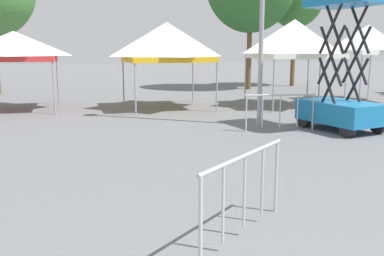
{
  "coord_description": "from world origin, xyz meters",
  "views": [
    {
      "loc": [
        -1.23,
        -1.05,
        2.34
      ],
      "look_at": [
        0.43,
        4.3,
        1.3
      ],
      "focal_mm": 39.86,
      "sensor_mm": 36.0,
      "label": 1
    }
  ],
  "objects_px": {
    "canopy_tent_right_of_center": "(14,46)",
    "crowd_barrier_near_person": "(245,179)",
    "canopy_tent_behind_left": "(167,42)",
    "canopy_tent_behind_right": "(368,40)",
    "canopy_tent_behind_center": "(294,39)",
    "scissor_lift": "(342,87)",
    "crowd_barrier_mid_lot": "(280,105)"
  },
  "relations": [
    {
      "from": "canopy_tent_behind_left",
      "to": "crowd_barrier_near_person",
      "type": "xyz_separation_m",
      "value": [
        -1.96,
        -11.92,
        -1.86
      ]
    },
    {
      "from": "canopy_tent_behind_right",
      "to": "crowd_barrier_mid_lot",
      "type": "distance_m",
      "value": 9.1
    },
    {
      "from": "canopy_tent_behind_left",
      "to": "scissor_lift",
      "type": "xyz_separation_m",
      "value": [
        3.66,
        -6.13,
        -1.35
      ]
    },
    {
      "from": "scissor_lift",
      "to": "canopy_tent_behind_left",
      "type": "bearing_deg",
      "value": 120.84
    },
    {
      "from": "scissor_lift",
      "to": "crowd_barrier_near_person",
      "type": "distance_m",
      "value": 8.08
    },
    {
      "from": "canopy_tent_behind_center",
      "to": "crowd_barrier_mid_lot",
      "type": "relative_size",
      "value": 1.7
    },
    {
      "from": "canopy_tent_behind_center",
      "to": "canopy_tent_right_of_center",
      "type": "bearing_deg",
      "value": 169.55
    },
    {
      "from": "canopy_tent_behind_left",
      "to": "canopy_tent_behind_right",
      "type": "height_order",
      "value": "canopy_tent_behind_right"
    },
    {
      "from": "canopy_tent_behind_right",
      "to": "crowd_barrier_mid_lot",
      "type": "xyz_separation_m",
      "value": [
        -7.15,
        -5.26,
        -2.0
      ]
    },
    {
      "from": "canopy_tent_right_of_center",
      "to": "canopy_tent_behind_right",
      "type": "relative_size",
      "value": 0.92
    },
    {
      "from": "canopy_tent_behind_center",
      "to": "canopy_tent_behind_left",
      "type": "bearing_deg",
      "value": 169.69
    },
    {
      "from": "canopy_tent_behind_left",
      "to": "canopy_tent_behind_right",
      "type": "xyz_separation_m",
      "value": [
        9.06,
        -0.49,
        0.14
      ]
    },
    {
      "from": "canopy_tent_behind_center",
      "to": "crowd_barrier_mid_lot",
      "type": "distance_m",
      "value": 6.12
    },
    {
      "from": "crowd_barrier_mid_lot",
      "to": "canopy_tent_right_of_center",
      "type": "bearing_deg",
      "value": 138.08
    },
    {
      "from": "canopy_tent_right_of_center",
      "to": "canopy_tent_behind_center",
      "type": "relative_size",
      "value": 0.89
    },
    {
      "from": "scissor_lift",
      "to": "crowd_barrier_mid_lot",
      "type": "xyz_separation_m",
      "value": [
        -1.75,
        0.38,
        -0.5
      ]
    },
    {
      "from": "scissor_lift",
      "to": "crowd_barrier_near_person",
      "type": "relative_size",
      "value": 2.51
    },
    {
      "from": "canopy_tent_behind_center",
      "to": "crowd_barrier_mid_lot",
      "type": "xyz_separation_m",
      "value": [
        -3.19,
        -4.83,
        -1.99
      ]
    },
    {
      "from": "canopy_tent_behind_center",
      "to": "crowd_barrier_near_person",
      "type": "xyz_separation_m",
      "value": [
        -7.06,
        -10.99,
        -1.99
      ]
    },
    {
      "from": "canopy_tent_right_of_center",
      "to": "canopy_tent_behind_right",
      "type": "distance_m",
      "value": 14.83
    },
    {
      "from": "canopy_tent_right_of_center",
      "to": "scissor_lift",
      "type": "height_order",
      "value": "scissor_lift"
    },
    {
      "from": "crowd_barrier_near_person",
      "to": "scissor_lift",
      "type": "bearing_deg",
      "value": 45.81
    },
    {
      "from": "canopy_tent_behind_center",
      "to": "scissor_lift",
      "type": "relative_size",
      "value": 0.84
    },
    {
      "from": "canopy_tent_right_of_center",
      "to": "canopy_tent_behind_left",
      "type": "relative_size",
      "value": 0.93
    },
    {
      "from": "scissor_lift",
      "to": "crowd_barrier_near_person",
      "type": "bearing_deg",
      "value": -134.19
    },
    {
      "from": "canopy_tent_right_of_center",
      "to": "crowd_barrier_near_person",
      "type": "height_order",
      "value": "canopy_tent_right_of_center"
    },
    {
      "from": "crowd_barrier_near_person",
      "to": "canopy_tent_behind_center",
      "type": "bearing_deg",
      "value": 57.28
    },
    {
      "from": "canopy_tent_right_of_center",
      "to": "scissor_lift",
      "type": "distance_m",
      "value": 11.85
    },
    {
      "from": "canopy_tent_right_of_center",
      "to": "canopy_tent_behind_left",
      "type": "bearing_deg",
      "value": -10.57
    },
    {
      "from": "canopy_tent_right_of_center",
      "to": "canopy_tent_behind_left",
      "type": "distance_m",
      "value": 5.78
    },
    {
      "from": "canopy_tent_right_of_center",
      "to": "crowd_barrier_near_person",
      "type": "relative_size",
      "value": 1.88
    },
    {
      "from": "canopy_tent_right_of_center",
      "to": "canopy_tent_behind_right",
      "type": "xyz_separation_m",
      "value": [
        14.74,
        -1.55,
        0.3
      ]
    }
  ]
}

